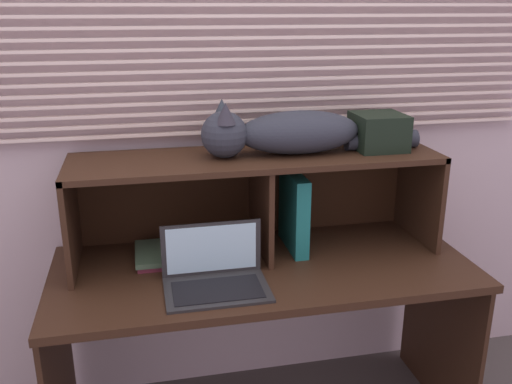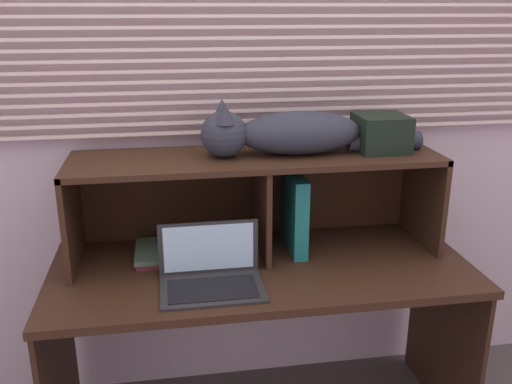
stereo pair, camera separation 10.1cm
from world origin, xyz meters
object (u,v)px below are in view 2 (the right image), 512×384
at_px(binder_upright, 294,212).
at_px(book_stack, 157,252).
at_px(storage_box, 381,133).
at_px(laptop, 211,274).
at_px(cat, 285,133).

height_order(binder_upright, book_stack, binder_upright).
relative_size(book_stack, storage_box, 1.23).
distance_m(laptop, book_stack, 0.32).
bearing_deg(storage_box, cat, 180.00).
relative_size(cat, laptop, 2.41).
xyz_separation_m(cat, book_stack, (-0.50, -0.00, -0.45)).
bearing_deg(laptop, storage_box, 20.67).
bearing_deg(binder_upright, cat, 180.00).
height_order(book_stack, storage_box, storage_box).
xyz_separation_m(cat, laptop, (-0.31, -0.26, -0.43)).
xyz_separation_m(cat, storage_box, (0.37, 0.00, -0.01)).
xyz_separation_m(book_stack, storage_box, (0.87, 0.00, 0.44)).
bearing_deg(book_stack, binder_upright, 0.06).
height_order(laptop, binder_upright, binder_upright).
height_order(binder_upright, storage_box, storage_box).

